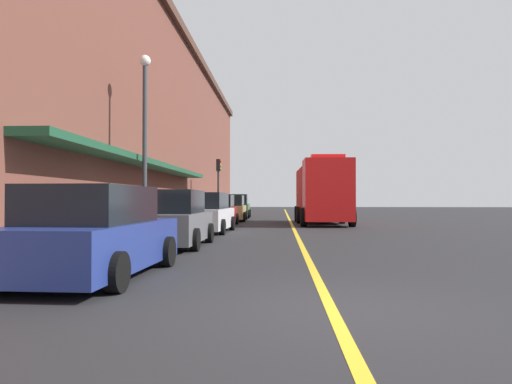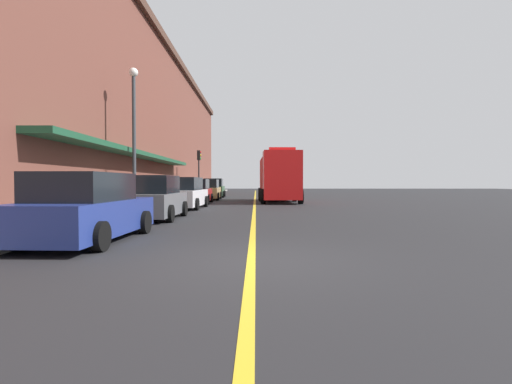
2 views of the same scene
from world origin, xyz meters
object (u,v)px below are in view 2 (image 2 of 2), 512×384
Objects in this scene: parked_car_5 at (212,189)px; parking_meter_0 at (170,188)px; traffic_light_near at (197,164)px; parked_car_0 at (85,209)px; parked_car_1 at (152,199)px; street_lamp_left at (132,123)px; parking_meter_2 at (83,194)px; fire_truck at (277,178)px; parking_meter_1 at (140,190)px; parked_car_3 at (195,192)px; parked_car_2 at (183,194)px; parking_meter_3 at (178,188)px; parked_car_4 at (207,190)px.

parked_car_5 is 3.35× the size of parking_meter_0.
parked_car_0 is at bearing -87.29° from traffic_light_near.
parked_car_1 is 5.71m from street_lamp_left.
parking_meter_2 is at bearing 152.75° from parked_car_1.
traffic_light_near is (-1.37, 20.71, 2.36)m from parked_car_1.
parking_meter_1 is at bearing -36.66° from fire_truck.
parked_car_3 is (-0.12, 11.14, -0.02)m from parked_car_1.
parking_meter_3 is at bearing 15.97° from parked_car_2.
street_lamp_left reaches higher than parked_car_4.
parking_meter_2 is at bearing -90.00° from parking_meter_3.
parked_car_5 is 3.35× the size of parking_meter_1.
parked_car_0 is 0.66× the size of street_lamp_left.
parked_car_4 reaches higher than parked_car_3.
parked_car_5 is at bearing 1.91° from parked_car_0.
parking_meter_3 is at bearing 85.70° from street_lamp_left.
parked_car_3 reaches higher than parking_meter_1.
parked_car_3 is at bearing -82.52° from traffic_light_near.
fire_truck is 5.91× the size of parking_meter_1.
parked_car_3 reaches higher than parking_meter_0.
street_lamp_left is (-1.91, -18.09, 3.55)m from parked_car_5.
parking_meter_3 is (0.00, 2.52, 0.00)m from parking_meter_0.
parked_car_3 is at bearing 1.89° from parked_car_0.
parked_car_3 is at bearing 84.59° from parking_meter_2.
parked_car_3 is 2.21m from parking_meter_0.
street_lamp_left is at bearing 172.23° from parked_car_5.
fire_truck is 1.13× the size of street_lamp_left.
traffic_light_near reaches higher than parked_car_1.
parking_meter_0 is at bearing 83.73° from street_lamp_left.
street_lamp_left is (-1.91, 9.50, 3.61)m from parked_car_0.
parked_car_0 is 15.02m from parking_meter_0.
parking_meter_0 is 0.31× the size of traffic_light_near.
parked_car_4 reaches higher than parking_meter_3.
parked_car_1 is at bearing 62.57° from parking_meter_2.
fire_truck is at bearing -15.30° from parked_car_0.
parked_car_3 is 1.55m from parking_meter_3.
parked_car_1 is 11.15m from parked_car_3.
traffic_light_near reaches higher than parked_car_2.
parking_meter_0 and parking_meter_2 have the same top height.
parked_car_4 is 3.41× the size of parking_meter_1.
parked_car_5 reaches higher than parking_meter_0.
parked_car_0 is at bearing -78.65° from street_lamp_left.
parked_car_5 is (-0.12, 22.02, 0.05)m from parked_car_1.
traffic_light_near is at bearing 134.64° from parked_car_5.
parked_car_3 is at bearing -30.37° from parking_meter_3.
street_lamp_left is (-2.07, -2.07, 3.59)m from parked_car_2.
parked_car_5 is (-0.14, 5.33, 0.05)m from parked_car_4.
parked_car_4 is at bearing 179.83° from parked_car_5.
fire_truck is 5.91× the size of parking_meter_3.
parked_car_1 is 3.12× the size of parking_meter_3.
traffic_light_near reaches higher than parking_meter_2.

